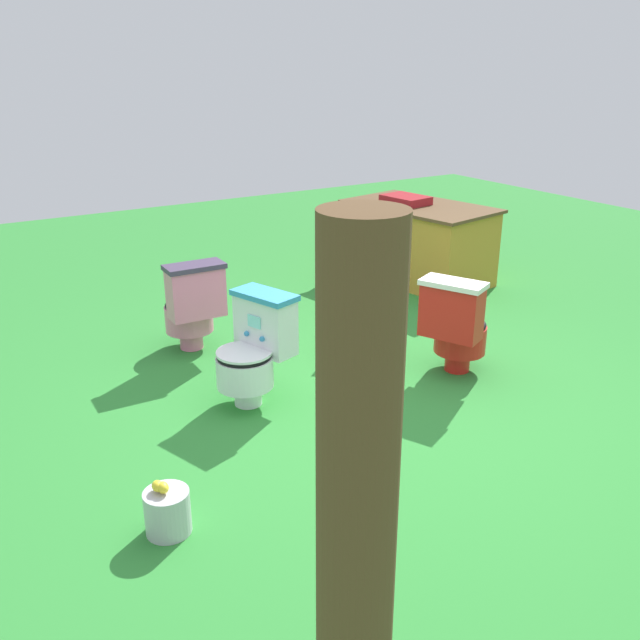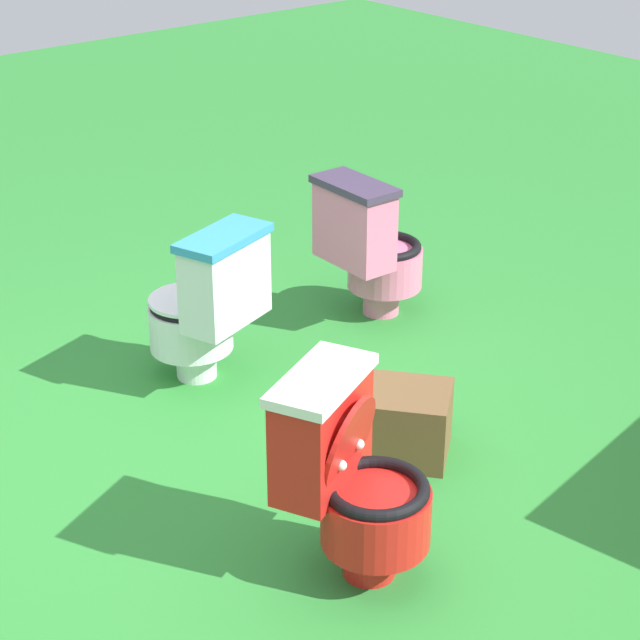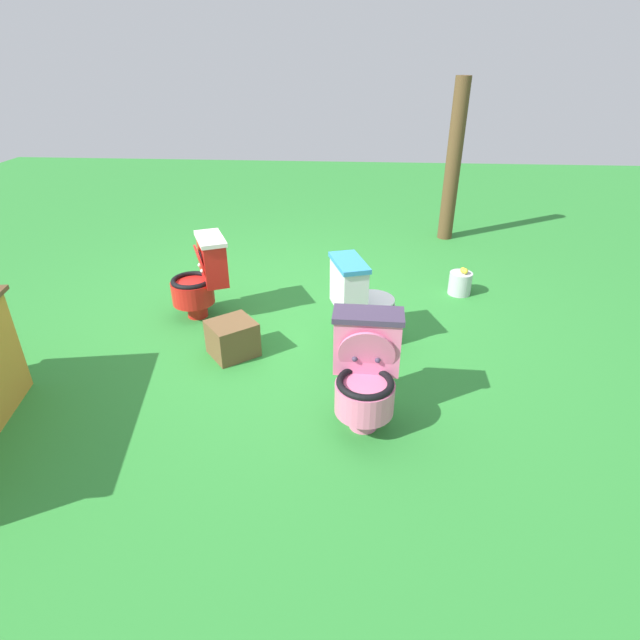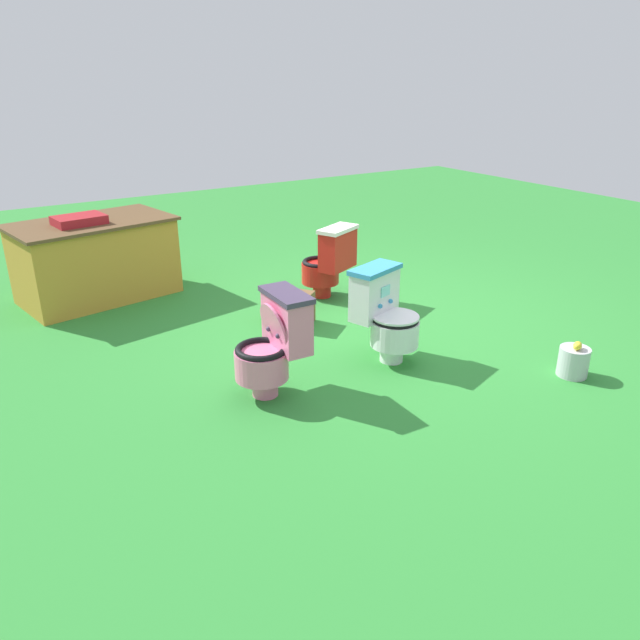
{
  "view_description": "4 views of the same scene",
  "coord_description": "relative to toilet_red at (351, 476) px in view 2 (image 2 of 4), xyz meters",
  "views": [
    {
      "loc": [
        3.2,
        -2.43,
        2.13
      ],
      "look_at": [
        -0.66,
        -0.02,
        0.4
      ],
      "focal_mm": 38.76,
      "sensor_mm": 36.0,
      "label": 1
    },
    {
      "loc": [
        1.96,
        3.14,
        2.5
      ],
      "look_at": [
        -0.67,
        -0.05,
        0.46
      ],
      "focal_mm": 64.26,
      "sensor_mm": 36.0,
      "label": 2
    },
    {
      "loc": [
        -4.11,
        -0.55,
        2.14
      ],
      "look_at": [
        -0.73,
        -0.31,
        0.31
      ],
      "focal_mm": 28.34,
      "sensor_mm": 36.0,
      "label": 3
    },
    {
      "loc": [
        -3.25,
        -4.03,
        2.1
      ],
      "look_at": [
        -0.94,
        -0.36,
        0.33
      ],
      "focal_mm": 34.36,
      "sensor_mm": 36.0,
      "label": 4
    }
  ],
  "objects": [
    {
      "name": "ground",
      "position": [
        0.13,
        -0.77,
        -0.37
      ],
      "size": [
        14.0,
        14.0,
        0.0
      ],
      "primitive_type": "plane",
      "color": "#2D8433"
    },
    {
      "name": "toilet_red",
      "position": [
        0.0,
        0.0,
        0.0
      ],
      "size": [
        0.57,
        0.61,
        0.73
      ],
      "rotation": [
        0.0,
        0.0,
        0.43
      ],
      "color": "red",
      "rests_on": "ground"
    },
    {
      "name": "toilet_pink",
      "position": [
        -1.37,
        -1.42,
        0.0
      ],
      "size": [
        0.5,
        0.44,
        0.73
      ],
      "rotation": [
        0.0,
        0.0,
        1.54
      ],
      "color": "pink",
      "rests_on": "ground"
    },
    {
      "name": "toilet_white",
      "position": [
        -0.38,
        -1.39,
        -0.0
      ],
      "size": [
        0.53,
        0.59,
        0.73
      ],
      "rotation": [
        0.0,
        0.0,
        3.46
      ],
      "color": "white",
      "rests_on": "ground"
    },
    {
      "name": "small_crate",
      "position": [
        -0.64,
        -0.4,
        -0.23
      ],
      "size": [
        0.45,
        0.46,
        0.28
      ],
      "primitive_type": "cube",
      "rotation": [
        0.0,
        0.0,
        3.82
      ],
      "color": "brown",
      "rests_on": "ground"
    }
  ]
}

